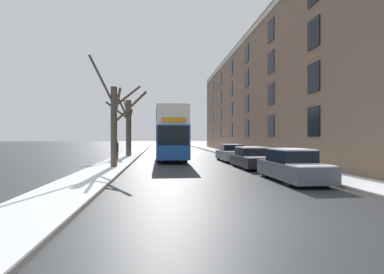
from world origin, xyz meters
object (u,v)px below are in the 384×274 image
object	(u,v)px
bare_tree_left_1	(128,125)
double_decker_bus	(170,132)
parked_car_1	(252,158)
pedestrian_left_sidewalk	(116,149)
parked_car_2	(231,153)
bare_tree_left_0	(115,122)
parked_car_0	(292,166)

from	to	relation	value
bare_tree_left_1	double_decker_bus	distance (m)	5.16
parked_car_1	pedestrian_left_sidewalk	world-z (taller)	pedestrian_left_sidewalk
double_decker_bus	parked_car_2	world-z (taller)	double_decker_bus
parked_car_2	pedestrian_left_sidewalk	xyz separation A→B (m)	(-9.45, 0.75, 0.33)
bare_tree_left_0	parked_car_2	bearing A→B (deg)	31.77
parked_car_1	pedestrian_left_sidewalk	distance (m)	11.43
parked_car_0	parked_car_2	size ratio (longest dim) A/B	1.06
parked_car_0	parked_car_2	bearing A→B (deg)	90.00
parked_car_1	parked_car_2	bearing A→B (deg)	90.00
parked_car_2	parked_car_0	bearing A→B (deg)	-90.00
parked_car_1	bare_tree_left_1	bearing A→B (deg)	128.16
parked_car_2	bare_tree_left_1	bearing A→B (deg)	147.07
bare_tree_left_1	parked_car_1	size ratio (longest dim) A/B	1.46
parked_car_0	parked_car_2	distance (m)	11.51
bare_tree_left_1	bare_tree_left_0	bearing A→B (deg)	-87.99
double_decker_bus	parked_car_1	world-z (taller)	double_decker_bus
bare_tree_left_1	parked_car_2	distance (m)	11.09
pedestrian_left_sidewalk	double_decker_bus	bearing A→B (deg)	30.11
bare_tree_left_1	parked_car_1	world-z (taller)	bare_tree_left_1
bare_tree_left_0	parked_car_2	size ratio (longest dim) A/B	1.60
parked_car_0	parked_car_1	xyz separation A→B (m)	(-0.00, 5.85, -0.04)
parked_car_2	pedestrian_left_sidewalk	world-z (taller)	pedestrian_left_sidewalk
parked_car_1	parked_car_2	size ratio (longest dim) A/B	1.02
bare_tree_left_0	bare_tree_left_1	distance (m)	11.25
bare_tree_left_1	parked_car_2	world-z (taller)	bare_tree_left_1
bare_tree_left_0	double_decker_bus	distance (m)	9.08
bare_tree_left_1	pedestrian_left_sidewalk	world-z (taller)	bare_tree_left_1
parked_car_0	pedestrian_left_sidewalk	bearing A→B (deg)	127.65
parked_car_2	pedestrian_left_sidewalk	distance (m)	9.49
parked_car_1	bare_tree_left_0	bearing A→B (deg)	178.06
double_decker_bus	parked_car_1	xyz separation A→B (m)	(4.92, -8.55, -1.87)
bare_tree_left_1	parked_car_1	distance (m)	14.89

